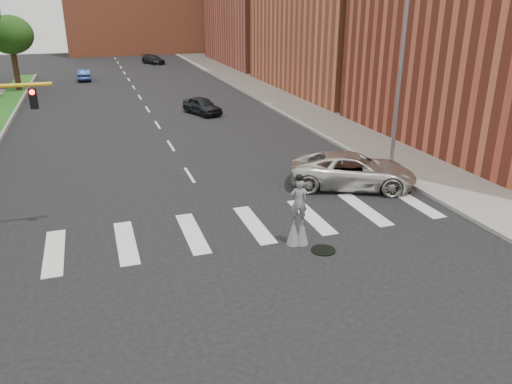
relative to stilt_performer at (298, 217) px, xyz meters
name	(u,v)px	position (x,y,z in m)	size (l,w,h in m)	color
ground_plane	(230,239)	(-2.31, 1.17, -1.10)	(160.00, 160.00, 0.00)	black
median_curb	(3,134)	(-12.76, 21.17, -0.96)	(0.20, 60.00, 0.28)	gray
sidewalk_right	(289,102)	(10.19, 26.17, -1.01)	(5.00, 90.00, 0.18)	gray
manhole	(323,250)	(0.69, -0.83, -1.08)	(0.90, 0.90, 0.04)	black
streetlight	(398,77)	(8.59, 7.17, 3.80)	(2.05, 0.20, 9.00)	slate
stilt_performer	(298,217)	(0.00, 0.00, 0.00)	(0.83, 0.59, 2.79)	#331F14
suv_crossing	(353,171)	(4.99, 4.89, -0.26)	(2.80, 6.06, 1.69)	beige
car_near	(202,106)	(1.68, 23.80, -0.41)	(1.62, 4.03, 1.37)	black
car_mid	(84,75)	(-7.19, 45.97, -0.44)	(1.39, 3.98, 1.31)	navy
car_far	(153,59)	(2.52, 59.74, -0.47)	(1.77, 4.37, 1.27)	black
tree_6	(10,35)	(-13.48, 39.72, 4.38)	(4.33, 4.33, 7.38)	#331F14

